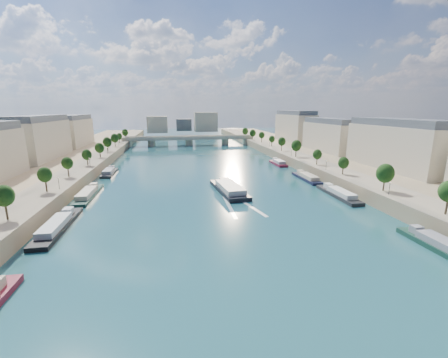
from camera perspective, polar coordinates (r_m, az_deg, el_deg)
name	(u,v)px	position (r m, az deg, el deg)	size (l,w,h in m)	color
ground	(205,178)	(140.00, -3.69, 0.21)	(700.00, 700.00, 0.00)	#0D2D39
quay_left	(36,179)	(150.32, -32.14, 0.05)	(44.00, 520.00, 5.00)	#9E8460
quay_right	(347,168)	(163.31, 22.31, 2.03)	(44.00, 520.00, 5.00)	#9E8460
pave_left	(73,172)	(144.71, -26.78, 1.27)	(14.00, 520.00, 0.10)	gray
pave_right	(319,164)	(155.46, 17.69, 2.83)	(14.00, 520.00, 0.10)	gray
trees_left	(78,158)	(145.12, -26.03, 3.57)	(4.80, 268.80, 8.26)	#382B1E
trees_right	(307,150)	(162.60, 15.59, 5.35)	(4.80, 268.80, 8.26)	#382B1E
lamps_left	(77,170)	(133.51, -26.27, 1.62)	(0.36, 200.36, 4.28)	black
lamps_right	(307,157)	(157.45, 15.47, 4.11)	(0.36, 200.36, 4.28)	black
buildings_left	(12,143)	(164.45, -35.40, 5.56)	(16.00, 226.00, 23.20)	#B8A88E
buildings_right	(359,137)	(178.48, 24.26, 7.27)	(16.00, 226.00, 23.20)	#B8A88E
skyline	(187,123)	(355.97, -7.06, 10.51)	(79.00, 42.00, 22.00)	#B8A88E
bridge	(189,140)	(264.61, -6.69, 7.48)	(112.00, 12.00, 8.15)	#C1B79E
tour_barge	(229,189)	(116.38, 0.98, -1.91)	(11.34, 30.00, 3.98)	black
wake	(238,205)	(101.17, 2.72, -4.95)	(10.74, 26.02, 0.04)	silver
moored_barges_left	(74,209)	(105.73, -26.61, -5.12)	(5.00, 128.08, 3.60)	maroon
moored_barges_right	(350,200)	(112.18, 22.91, -3.73)	(5.00, 158.65, 3.60)	black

